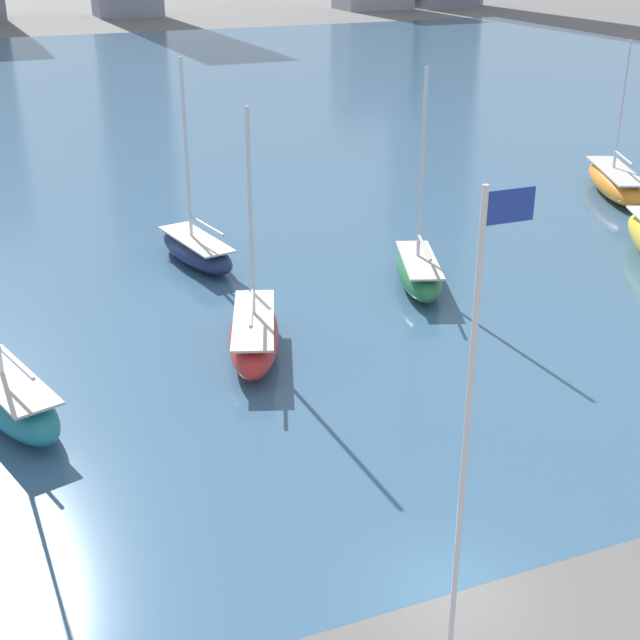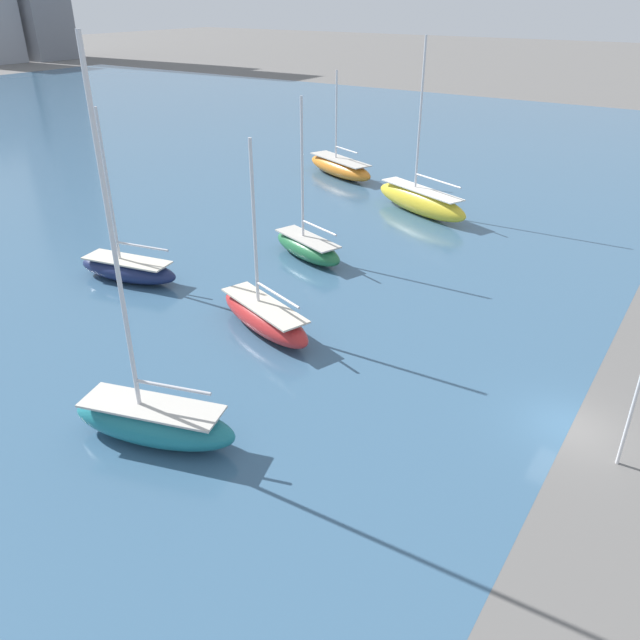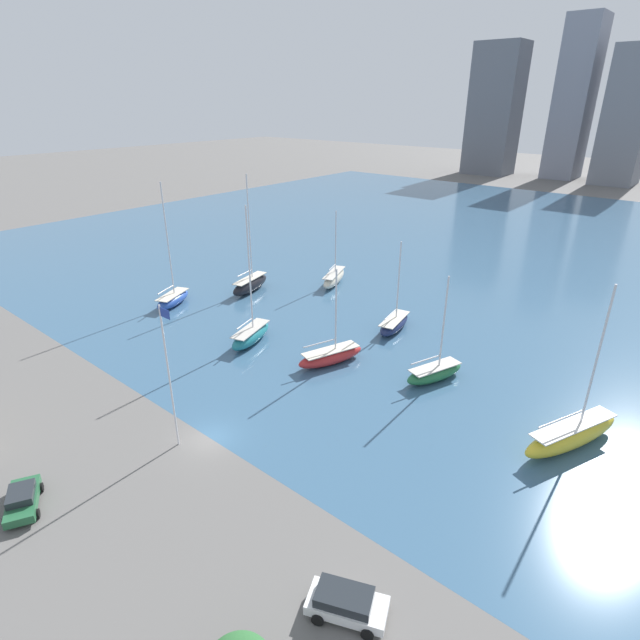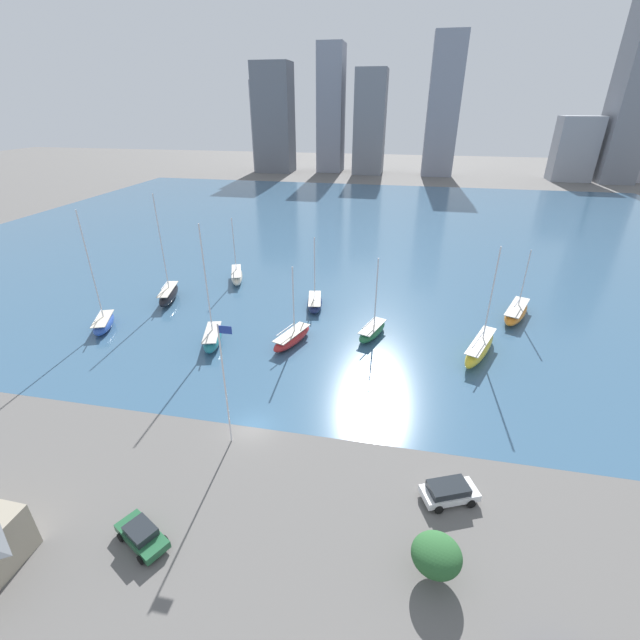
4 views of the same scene
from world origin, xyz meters
name	(u,v)px [view 3 (image 3 of 4)]	position (x,y,z in m)	size (l,w,h in m)	color
ground_plane	(210,438)	(0.00, 0.00, 0.00)	(500.00, 500.00, 0.00)	#605E5B
harbor_water	(518,254)	(0.00, 70.00, 0.00)	(180.00, 140.00, 0.00)	#385B7A
flag_pole	(169,374)	(-1.30, -2.13, 6.63)	(1.24, 0.14, 12.27)	silver
sailboat_teal	(251,334)	(-10.44, 14.30, 1.04)	(4.16, 7.57, 15.65)	#1E757F
sailboat_blue	(173,298)	(-26.97, 15.30, 0.99)	(4.62, 7.01, 16.31)	#284CA8
sailboat_green	(435,372)	(9.68, 20.36, 0.88)	(4.23, 7.10, 10.84)	#236B3D
sailboat_navy	(394,323)	(0.21, 27.93, 0.83)	(3.52, 7.45, 10.81)	#19234C
sailboat_yellow	(572,434)	(23.09, 18.03, 1.17)	(5.79, 10.28, 13.79)	yellow
sailboat_black	(250,284)	(-22.78, 25.60, 1.18)	(3.81, 8.30, 16.54)	black
sailboat_red	(331,356)	(-0.36, 16.36, 0.90)	(4.52, 7.93, 10.40)	#B72828
sailboat_cream	(334,278)	(-15.47, 35.90, 1.01)	(4.78, 8.35, 10.93)	beige
parked_sedan_green	(22,499)	(-3.68, -13.07, 0.76)	(4.66, 3.63, 1.48)	#235B38
parked_wagon_white	(346,603)	(17.91, -4.99, 0.85)	(4.80, 3.56, 1.56)	white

